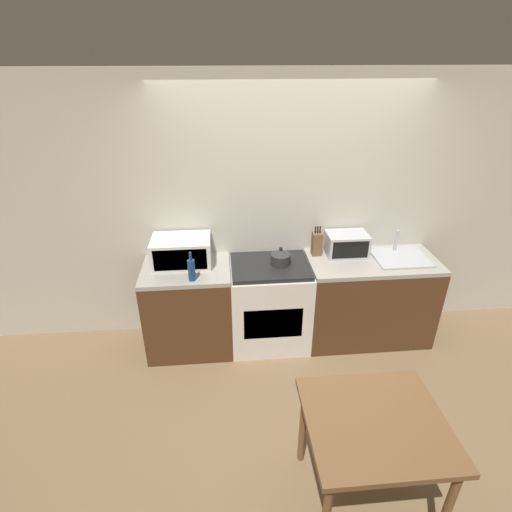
% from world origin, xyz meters
% --- Properties ---
extents(ground_plane, '(16.00, 16.00, 0.00)m').
position_xyz_m(ground_plane, '(0.00, 0.00, 0.00)').
color(ground_plane, brown).
extents(wall_back, '(10.00, 0.06, 2.60)m').
position_xyz_m(wall_back, '(0.00, 1.06, 1.30)').
color(wall_back, beige).
rests_on(wall_back, ground_plane).
extents(counter_left_run, '(0.82, 0.62, 0.90)m').
position_xyz_m(counter_left_run, '(-1.01, 0.72, 0.45)').
color(counter_left_run, '#4C2D19').
rests_on(counter_left_run, ground_plane).
extents(counter_right_run, '(1.26, 0.62, 0.90)m').
position_xyz_m(counter_right_run, '(0.80, 0.72, 0.45)').
color(counter_right_run, '#4C2D19').
rests_on(counter_right_run, ground_plane).
extents(stove_range, '(0.77, 0.62, 0.90)m').
position_xyz_m(stove_range, '(-0.22, 0.72, 0.45)').
color(stove_range, silver).
rests_on(stove_range, ground_plane).
extents(kettle, '(0.19, 0.19, 0.18)m').
position_xyz_m(kettle, '(-0.12, 0.72, 0.97)').
color(kettle, '#2D2D2D').
rests_on(kettle, stove_range).
extents(microwave, '(0.55, 0.37, 0.26)m').
position_xyz_m(microwave, '(-1.05, 0.82, 1.03)').
color(microwave, silver).
rests_on(microwave, counter_left_run).
extents(bottle, '(0.06, 0.06, 0.27)m').
position_xyz_m(bottle, '(-0.94, 0.50, 1.01)').
color(bottle, navy).
rests_on(bottle, counter_left_run).
extents(knife_block, '(0.09, 0.10, 0.30)m').
position_xyz_m(knife_block, '(0.27, 0.89, 1.02)').
color(knife_block, brown).
rests_on(knife_block, counter_right_run).
extents(toaster_oven, '(0.40, 0.27, 0.22)m').
position_xyz_m(toaster_oven, '(0.56, 0.87, 1.01)').
color(toaster_oven, '#ADAFB5').
rests_on(toaster_oven, counter_right_run).
extents(sink_basin, '(0.51, 0.42, 0.24)m').
position_xyz_m(sink_basin, '(1.07, 0.72, 0.91)').
color(sink_basin, '#ADAFB5').
rests_on(sink_basin, counter_right_run).
extents(dining_table, '(0.84, 0.77, 0.75)m').
position_xyz_m(dining_table, '(0.22, -1.00, 0.65)').
color(dining_table, brown).
rests_on(dining_table, ground_plane).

